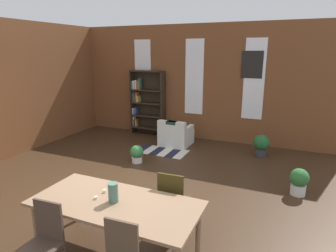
{
  "coord_description": "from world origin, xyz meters",
  "views": [
    {
      "loc": [
        2.7,
        -3.76,
        2.59
      ],
      "look_at": [
        0.37,
        1.58,
        1.07
      ],
      "focal_mm": 30.96,
      "sensor_mm": 36.0,
      "label": 1
    }
  ],
  "objects_px": {
    "dining_chair_near_left": "(44,241)",
    "bookshelf_tall": "(146,102)",
    "dining_chair_far_right": "(173,200)",
    "potted_plant_window": "(299,181)",
    "dining_table": "(116,207)",
    "armchair_white": "(176,135)",
    "vase_on_table": "(113,192)",
    "potted_plant_corner": "(261,144)",
    "potted_plant_by_shelf": "(137,153)"
  },
  "relations": [
    {
      "from": "potted_plant_by_shelf",
      "to": "potted_plant_window",
      "type": "relative_size",
      "value": 0.84
    },
    {
      "from": "dining_table",
      "to": "armchair_white",
      "type": "height_order",
      "value": "armchair_white"
    },
    {
      "from": "vase_on_table",
      "to": "potted_plant_corner",
      "type": "bearing_deg",
      "value": 73.49
    },
    {
      "from": "dining_chair_near_left",
      "to": "potted_plant_window",
      "type": "height_order",
      "value": "dining_chair_near_left"
    },
    {
      "from": "armchair_white",
      "to": "potted_plant_window",
      "type": "height_order",
      "value": "armchair_white"
    },
    {
      "from": "vase_on_table",
      "to": "potted_plant_corner",
      "type": "relative_size",
      "value": 0.46
    },
    {
      "from": "dining_chair_near_left",
      "to": "potted_plant_window",
      "type": "relative_size",
      "value": 1.87
    },
    {
      "from": "vase_on_table",
      "to": "dining_chair_far_right",
      "type": "bearing_deg",
      "value": 54.46
    },
    {
      "from": "potted_plant_by_shelf",
      "to": "potted_plant_corner",
      "type": "bearing_deg",
      "value": 31.6
    },
    {
      "from": "vase_on_table",
      "to": "potted_plant_by_shelf",
      "type": "relative_size",
      "value": 0.6
    },
    {
      "from": "dining_table",
      "to": "armchair_white",
      "type": "xyz_separation_m",
      "value": [
        -0.99,
        4.48,
        -0.39
      ]
    },
    {
      "from": "dining_chair_near_left",
      "to": "armchair_white",
      "type": "relative_size",
      "value": 1.16
    },
    {
      "from": "dining_chair_near_left",
      "to": "armchair_white",
      "type": "bearing_deg",
      "value": 95.46
    },
    {
      "from": "vase_on_table",
      "to": "dining_chair_far_right",
      "type": "xyz_separation_m",
      "value": [
        0.52,
        0.72,
        -0.35
      ]
    },
    {
      "from": "vase_on_table",
      "to": "potted_plant_window",
      "type": "xyz_separation_m",
      "value": [
        2.21,
        2.68,
        -0.59
      ]
    },
    {
      "from": "dining_table",
      "to": "potted_plant_by_shelf",
      "type": "height_order",
      "value": "dining_table"
    },
    {
      "from": "potted_plant_by_shelf",
      "to": "dining_chair_near_left",
      "type": "bearing_deg",
      "value": -76.79
    },
    {
      "from": "dining_chair_far_right",
      "to": "potted_plant_window",
      "type": "relative_size",
      "value": 1.87
    },
    {
      "from": "dining_chair_far_right",
      "to": "potted_plant_window",
      "type": "xyz_separation_m",
      "value": [
        1.7,
        1.96,
        -0.24
      ]
    },
    {
      "from": "dining_chair_far_right",
      "to": "armchair_white",
      "type": "bearing_deg",
      "value": 111.49
    },
    {
      "from": "dining_chair_far_right",
      "to": "potted_plant_corner",
      "type": "xyz_separation_m",
      "value": [
        0.83,
        3.81,
        -0.21
      ]
    },
    {
      "from": "dining_table",
      "to": "vase_on_table",
      "type": "distance_m",
      "value": 0.2
    },
    {
      "from": "dining_table",
      "to": "armchair_white",
      "type": "distance_m",
      "value": 4.6
    },
    {
      "from": "armchair_white",
      "to": "potted_plant_window",
      "type": "bearing_deg",
      "value": -29.49
    },
    {
      "from": "dining_chair_far_right",
      "to": "dining_chair_near_left",
      "type": "height_order",
      "value": "same"
    },
    {
      "from": "armchair_white",
      "to": "dining_chair_far_right",
      "type": "bearing_deg",
      "value": -68.51
    },
    {
      "from": "dining_chair_far_right",
      "to": "potted_plant_by_shelf",
      "type": "xyz_separation_m",
      "value": [
        -1.83,
        2.17,
        -0.29
      ]
    },
    {
      "from": "vase_on_table",
      "to": "potted_plant_window",
      "type": "height_order",
      "value": "vase_on_table"
    },
    {
      "from": "dining_table",
      "to": "bookshelf_tall",
      "type": "distance_m",
      "value": 5.69
    },
    {
      "from": "dining_chair_far_right",
      "to": "dining_chair_near_left",
      "type": "bearing_deg",
      "value": -124.23
    },
    {
      "from": "dining_table",
      "to": "potted_plant_by_shelf",
      "type": "relative_size",
      "value": 5.1
    },
    {
      "from": "dining_chair_far_right",
      "to": "potted_plant_window",
      "type": "distance_m",
      "value": 2.6
    },
    {
      "from": "dining_chair_far_right",
      "to": "armchair_white",
      "type": "xyz_separation_m",
      "value": [
        -1.48,
        3.76,
        -0.23
      ]
    },
    {
      "from": "dining_table",
      "to": "armchair_white",
      "type": "relative_size",
      "value": 2.65
    },
    {
      "from": "dining_chair_near_left",
      "to": "armchair_white",
      "type": "height_order",
      "value": "dining_chair_near_left"
    },
    {
      "from": "bookshelf_tall",
      "to": "potted_plant_by_shelf",
      "type": "distance_m",
      "value": 2.62
    },
    {
      "from": "armchair_white",
      "to": "potted_plant_by_shelf",
      "type": "distance_m",
      "value": 1.62
    },
    {
      "from": "dining_chair_far_right",
      "to": "potted_plant_corner",
      "type": "bearing_deg",
      "value": 77.75
    },
    {
      "from": "vase_on_table",
      "to": "dining_chair_far_right",
      "type": "relative_size",
      "value": 0.27
    },
    {
      "from": "dining_chair_far_right",
      "to": "armchair_white",
      "type": "relative_size",
      "value": 1.16
    },
    {
      "from": "bookshelf_tall",
      "to": "armchair_white",
      "type": "bearing_deg",
      "value": -28.76
    },
    {
      "from": "dining_chair_near_left",
      "to": "dining_chair_far_right",
      "type": "bearing_deg",
      "value": 55.77
    },
    {
      "from": "dining_chair_near_left",
      "to": "bookshelf_tall",
      "type": "distance_m",
      "value": 6.21
    },
    {
      "from": "potted_plant_corner",
      "to": "potted_plant_window",
      "type": "distance_m",
      "value": 2.04
    },
    {
      "from": "bookshelf_tall",
      "to": "potted_plant_window",
      "type": "xyz_separation_m",
      "value": [
        4.48,
        -2.51,
        -0.76
      ]
    },
    {
      "from": "armchair_white",
      "to": "dining_table",
      "type": "bearing_deg",
      "value": -77.55
    },
    {
      "from": "dining_chair_far_right",
      "to": "vase_on_table",
      "type": "bearing_deg",
      "value": -125.54
    },
    {
      "from": "dining_chair_far_right",
      "to": "potted_plant_window",
      "type": "height_order",
      "value": "dining_chair_far_right"
    },
    {
      "from": "bookshelf_tall",
      "to": "potted_plant_corner",
      "type": "distance_m",
      "value": 3.75
    },
    {
      "from": "dining_table",
      "to": "dining_chair_far_right",
      "type": "distance_m",
      "value": 0.89
    }
  ]
}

